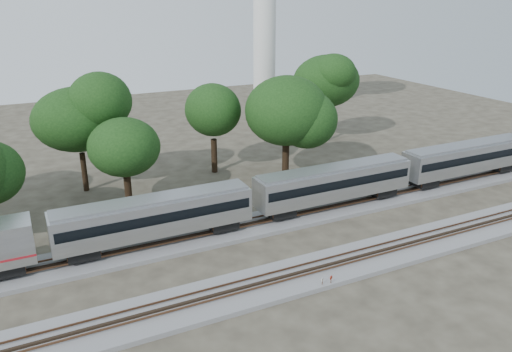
% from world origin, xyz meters
% --- Properties ---
extents(ground, '(160.00, 160.00, 0.00)m').
position_xyz_m(ground, '(0.00, 0.00, 0.00)').
color(ground, '#383328').
rests_on(ground, ground).
extents(track_far, '(160.00, 5.00, 0.73)m').
position_xyz_m(track_far, '(0.00, 6.00, 0.21)').
color(track_far, slate).
rests_on(track_far, ground).
extents(track_near, '(160.00, 5.00, 0.73)m').
position_xyz_m(track_near, '(0.00, -4.00, 0.21)').
color(track_near, slate).
rests_on(track_near, ground).
extents(train, '(129.17, 3.15, 4.64)m').
position_xyz_m(train, '(34.07, 6.00, 3.23)').
color(train, '#B9BCC1').
rests_on(train, ground).
extents(switch_stand_red, '(0.32, 0.16, 1.06)m').
position_xyz_m(switch_stand_red, '(6.44, -6.30, 0.68)').
color(switch_stand_red, '#512D19').
rests_on(switch_stand_red, ground).
extents(switch_stand_white, '(0.29, 0.15, 0.97)m').
position_xyz_m(switch_stand_white, '(5.73, -6.17, 0.62)').
color(switch_stand_white, '#512D19').
rests_on(switch_stand_white, ground).
extents(switch_lever, '(0.53, 0.36, 0.30)m').
position_xyz_m(switch_lever, '(6.55, -5.97, 0.15)').
color(switch_lever, '#512D19').
rests_on(switch_lever, ground).
extents(tree_3, '(8.62, 8.62, 12.15)m').
position_xyz_m(tree_3, '(-7.59, 23.29, 8.46)').
color(tree_3, black).
rests_on(tree_3, ground).
extents(tree_4, '(6.77, 6.77, 9.55)m').
position_xyz_m(tree_4, '(-4.11, 16.49, 6.64)').
color(tree_4, black).
rests_on(tree_4, ground).
extents(tree_5, '(8.23, 8.23, 11.61)m').
position_xyz_m(tree_5, '(8.22, 22.74, 8.08)').
color(tree_5, black).
rests_on(tree_5, ground).
extents(tree_6, '(8.71, 8.71, 12.28)m').
position_xyz_m(tree_6, '(15.14, 16.55, 8.55)').
color(tree_6, black).
rests_on(tree_6, ground).
extents(tree_7, '(9.52, 9.52, 13.42)m').
position_xyz_m(tree_7, '(28.36, 28.12, 9.35)').
color(tree_7, black).
rests_on(tree_7, ground).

